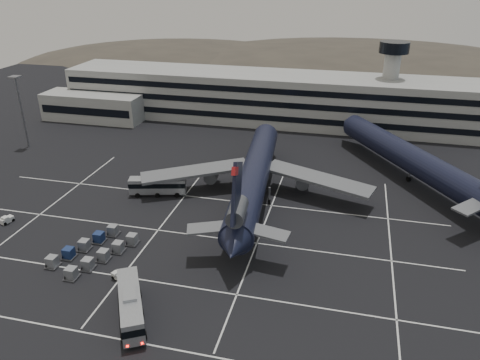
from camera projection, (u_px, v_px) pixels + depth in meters
The scene contains 12 objects.
ground at pixel (182, 247), 78.43m from camera, with size 260.00×260.00×0.00m, color black.
lane_markings at pixel (189, 245), 78.86m from camera, with size 90.00×55.62×0.01m.
terminal at pixel (255, 98), 138.80m from camera, with size 125.00×26.00×24.00m.
hills at pixel (338, 87), 229.35m from camera, with size 352.00×180.00×44.00m.
lightpole_left at pixel (20, 102), 116.15m from camera, with size 2.40×2.40×18.28m.
trijet_main at pixel (254, 176), 91.73m from camera, with size 47.25×57.70×18.08m.
trijet_far at pixel (415, 160), 98.81m from camera, with size 36.87×51.46×18.08m.
bus_near at pixel (131, 304), 61.67m from camera, with size 8.47×12.09×4.33m.
bus_far at pixel (158, 185), 95.09m from camera, with size 11.75×5.50×4.04m.
tug_a at pixel (6, 220), 85.35m from camera, with size 1.98×2.55×1.45m.
tug_b at pixel (119, 276), 70.12m from camera, with size 2.27×1.82×1.28m.
uld_cluster at pixel (94, 250), 75.82m from camera, with size 11.82×15.61×1.83m.
Camera 1 is at (25.27, -62.17, 43.20)m, focal length 35.00 mm.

